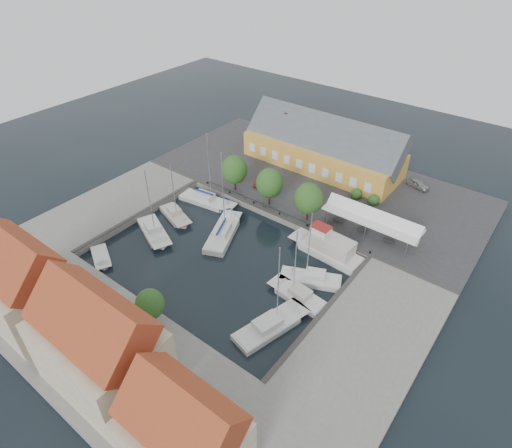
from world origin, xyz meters
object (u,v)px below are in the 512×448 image
(east_boat_b, at_px, (298,297))
(west_boat_b, at_px, (175,216))
(warehouse, at_px, (321,147))
(trawler, at_px, (328,249))
(west_boat_a, at_px, (207,201))
(center_sailboat, at_px, (223,234))
(tent_canopy, at_px, (372,219))
(west_boat_c, at_px, (154,232))
(car_silver, at_px, (418,184))
(east_boat_c, at_px, (270,327))
(launch_sw, at_px, (101,258))
(launch_nw, at_px, (225,208))
(car_red, at_px, (262,180))
(east_boat_a, at_px, (312,280))

(east_boat_b, distance_m, west_boat_b, 24.71)
(warehouse, bearing_deg, trawler, -56.28)
(east_boat_b, xyz_separation_m, west_boat_a, (-23.53, 8.78, 0.01))
(center_sailboat, bearing_deg, tent_canopy, 35.27)
(east_boat_b, relative_size, west_boat_c, 0.92)
(east_boat_b, distance_m, west_boat_a, 25.11)
(west_boat_a, bearing_deg, car_silver, 42.64)
(east_boat_b, bearing_deg, center_sailboat, 166.46)
(trawler, bearing_deg, east_boat_b, -82.29)
(center_sailboat, xyz_separation_m, trawler, (14.26, 5.69, 0.65))
(east_boat_c, relative_size, launch_sw, 2.09)
(warehouse, bearing_deg, launch_sw, -104.84)
(car_silver, xyz_separation_m, center_sailboat, (-18.03, -28.99, -1.30))
(tent_canopy, relative_size, car_silver, 3.59)
(tent_canopy, relative_size, east_boat_b, 1.30)
(car_silver, height_order, launch_nw, car_silver)
(warehouse, xyz_separation_m, west_boat_b, (-9.68, -27.03, -4.17))
(car_red, height_order, west_boat_c, west_boat_c)
(east_boat_b, bearing_deg, warehouse, 116.52)
(center_sailboat, distance_m, west_boat_a, 9.44)
(east_boat_b, height_order, east_boat_c, east_boat_c)
(warehouse, relative_size, west_boat_b, 2.89)
(tent_canopy, bearing_deg, trawler, -114.69)
(warehouse, height_order, car_silver, warehouse)
(warehouse, bearing_deg, west_boat_a, -112.36)
(west_boat_c, xyz_separation_m, launch_nw, (3.93, 11.47, -0.17))
(warehouse, bearing_deg, east_boat_a, -60.69)
(car_silver, distance_m, west_boat_a, 35.40)
(tent_canopy, height_order, west_boat_b, west_boat_b)
(launch_nw, bearing_deg, car_silver, 45.92)
(east_boat_c, xyz_separation_m, launch_sw, (-25.58, -4.33, -0.17))
(east_boat_c, bearing_deg, center_sailboat, 148.19)
(warehouse, bearing_deg, east_boat_c, -67.30)
(warehouse, relative_size, west_boat_a, 2.20)
(warehouse, xyz_separation_m, center_sailboat, (-0.66, -26.07, -4.07))
(east_boat_c, height_order, launch_sw, east_boat_c)
(launch_nw, bearing_deg, west_boat_b, -123.93)
(car_red, bearing_deg, east_boat_c, -63.13)
(east_boat_c, bearing_deg, east_boat_a, 91.41)
(east_boat_a, relative_size, east_boat_b, 1.05)
(tent_canopy, xyz_separation_m, west_boat_b, (-26.28, -13.17, -3.42))
(center_sailboat, bearing_deg, launch_sw, -125.40)
(launch_nw, bearing_deg, east_boat_b, -25.12)
(launch_sw, bearing_deg, center_sailboat, 54.60)
(warehouse, distance_m, trawler, 24.74)
(east_boat_b, relative_size, launch_nw, 2.12)
(trawler, bearing_deg, car_red, 154.74)
(car_silver, bearing_deg, west_boat_a, 147.36)
(tent_canopy, relative_size, trawler, 1.26)
(trawler, xyz_separation_m, west_boat_a, (-22.25, -0.65, -0.75))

